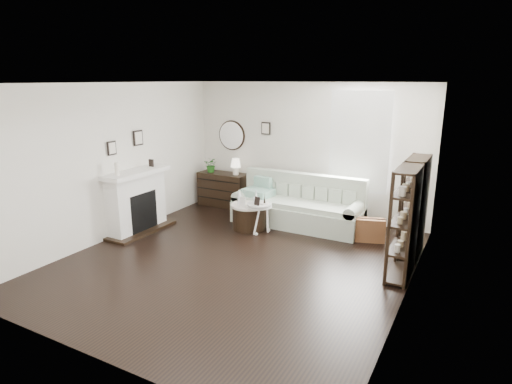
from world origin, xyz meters
The scene contains 18 objects.
room centered at (0.73, 2.70, 1.60)m, with size 5.50×5.50×5.50m.
fireplace centered at (-2.32, 0.30, 0.54)m, with size 0.50×1.40×1.84m.
shelf_unit_far centered at (2.33, 1.55, 0.80)m, with size 0.30×0.80×1.60m.
shelf_unit_near centered at (2.33, 0.65, 0.80)m, with size 0.30×0.80×1.60m.
sofa centered at (0.15, 2.08, 0.32)m, with size 2.49×0.86×0.97m.
quilt centered at (-0.67, 1.95, 0.57)m, with size 0.55×0.45×0.14m, color #268C6C.
suitcase centered at (1.55, 1.81, 0.21)m, with size 0.62×0.21×0.41m, color brown.
dresser centered at (-1.83, 2.47, 0.37)m, with size 1.11×0.48×0.74m.
table_lamp centered at (-1.50, 2.47, 0.92)m, with size 0.22×0.22×0.35m, color white, non-canonical shape.
potted_plant centered at (-2.10, 2.42, 0.91)m, with size 0.30×0.26×0.33m, color #22621C.
drum_table centered at (-0.57, 1.40, 0.24)m, with size 0.69×0.69×0.48m.
pedestal_table centered at (-0.30, 1.30, 0.51)m, with size 0.47×0.47×0.56m.
eiffel_drum centered at (-0.49, 1.45, 0.57)m, with size 0.10×0.10×0.18m, color black, non-canonical shape.
bottle_drum centered at (-0.74, 1.32, 0.62)m, with size 0.06×0.06×0.27m, color silver.
card_frame_drum centered at (-0.61, 1.23, 0.57)m, with size 0.13×0.01×0.18m, color silver.
eiffel_ped centered at (-0.21, 1.33, 0.64)m, with size 0.09×0.09×0.16m, color black, non-canonical shape.
flask_ped centered at (-0.38, 1.32, 0.68)m, with size 0.13×0.13×0.23m, color silver, non-canonical shape.
card_frame_ped centered at (-0.28, 1.18, 0.64)m, with size 0.12×0.01×0.15m, color black.
Camera 1 is at (3.20, -5.29, 2.76)m, focal length 30.00 mm.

